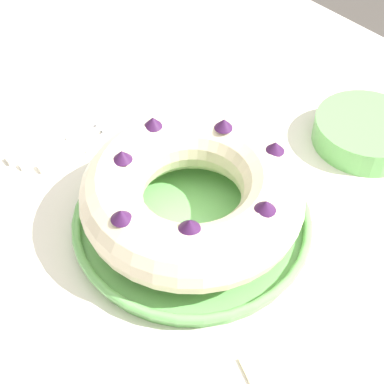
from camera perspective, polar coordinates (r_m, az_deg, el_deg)
name	(u,v)px	position (r m, az deg, el deg)	size (l,w,h in m)	color
dining_table	(192,261)	(0.78, 0.01, -7.41)	(1.53, 1.18, 0.78)	silver
serving_dish	(192,219)	(0.71, 0.00, -2.89)	(0.31, 0.31, 0.03)	#6BB760
bundt_cake	(192,192)	(0.67, 0.00, 0.02)	(0.28, 0.28, 0.09)	beige
fork	(84,137)	(0.86, -11.42, 5.79)	(0.02, 0.19, 0.01)	white
serving_knife	(61,137)	(0.86, -13.82, 5.70)	(0.02, 0.21, 0.01)	white
cake_knife	(81,149)	(0.84, -11.72, 4.50)	(0.02, 0.17, 0.01)	white
side_bowl	(366,132)	(0.86, 18.06, 6.11)	(0.16, 0.16, 0.04)	#6BB760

